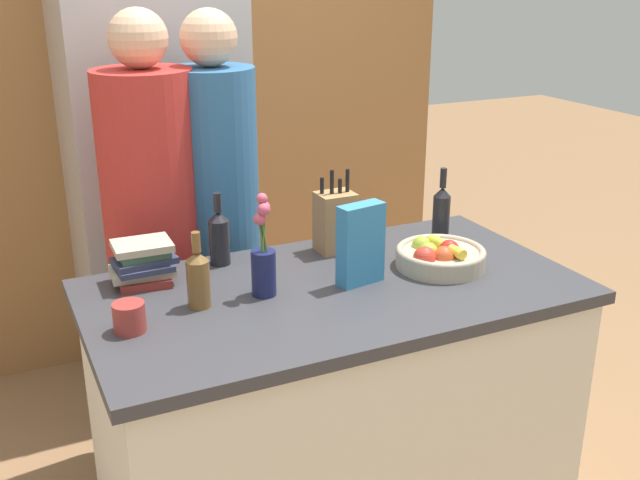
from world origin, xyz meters
The scene contains 14 objects.
kitchen_island centered at (0.00, 0.00, 0.47)m, with size 1.55×0.83×0.93m.
back_wall_wood centered at (0.00, 1.65, 1.30)m, with size 2.75×0.12×2.60m.
refrigerator centered at (-0.25, 1.29, 1.00)m, with size 0.73×0.63×2.00m.
fruit_bowl centered at (0.38, -0.01, 0.97)m, with size 0.30×0.30×0.10m.
knife_block centered at (0.14, 0.28, 1.04)m, with size 0.13×0.11×0.30m.
flower_vase centered at (-0.22, 0.03, 1.04)m, with size 0.08×0.08×0.32m.
cereal_box centered at (0.09, -0.01, 1.06)m, with size 0.16×0.09×0.26m.
coffee_mug centered at (-0.65, -0.03, 0.97)m, with size 0.09×0.12×0.08m.
book_stack centered at (-0.54, 0.28, 1.00)m, with size 0.21×0.16×0.14m.
bottle_oil centered at (0.53, 0.20, 1.04)m, with size 0.06×0.06×0.28m.
bottle_vinegar centered at (-0.43, 0.04, 1.02)m, with size 0.07×0.07×0.23m.
bottle_wine centered at (-0.27, 0.33, 1.03)m, with size 0.07×0.07×0.25m.
person_at_sink centered at (-0.41, 0.66, 0.99)m, with size 0.35×0.35×1.75m.
person_in_blue centered at (-0.17, 0.66, 0.99)m, with size 0.32×0.32×1.75m.
Camera 1 is at (-0.97, -1.94, 1.89)m, focal length 42.00 mm.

